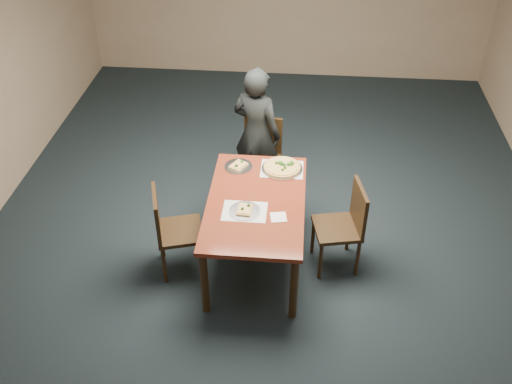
# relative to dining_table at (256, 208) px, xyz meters

# --- Properties ---
(ground) EXTENTS (8.00, 8.00, 0.00)m
(ground) POSITION_rel_dining_table_xyz_m (0.09, 0.29, -0.66)
(ground) COLOR black
(ground) RESTS_ON ground
(room_shell) EXTENTS (8.00, 8.00, 8.00)m
(room_shell) POSITION_rel_dining_table_xyz_m (0.09, 0.29, 1.08)
(room_shell) COLOR tan
(room_shell) RESTS_ON ground
(dining_table) EXTENTS (0.90, 1.50, 0.75)m
(dining_table) POSITION_rel_dining_table_xyz_m (0.00, 0.00, 0.00)
(dining_table) COLOR #5F2013
(dining_table) RESTS_ON ground
(chair_far) EXTENTS (0.46, 0.46, 0.91)m
(chair_far) POSITION_rel_dining_table_xyz_m (-0.04, 1.15, -0.14)
(chair_far) COLOR black
(chair_far) RESTS_ON ground
(chair_left) EXTENTS (0.52, 0.52, 0.91)m
(chair_left) POSITION_rel_dining_table_xyz_m (-0.78, -0.17, -0.14)
(chair_left) COLOR black
(chair_left) RESTS_ON ground
(chair_right) EXTENTS (0.50, 0.50, 0.91)m
(chair_right) POSITION_rel_dining_table_xyz_m (0.84, 0.04, -0.14)
(chair_right) COLOR black
(chair_right) RESTS_ON ground
(diner) EXTENTS (0.65, 0.55, 1.53)m
(diner) POSITION_rel_dining_table_xyz_m (-0.10, 1.17, 0.11)
(diner) COLOR black
(diner) RESTS_ON ground
(placemat_main) EXTENTS (0.42, 0.32, 0.00)m
(placemat_main) POSITION_rel_dining_table_xyz_m (0.21, 0.53, 0.09)
(placemat_main) COLOR white
(placemat_main) RESTS_ON dining_table
(placemat_near) EXTENTS (0.40, 0.30, 0.00)m
(placemat_near) POSITION_rel_dining_table_xyz_m (-0.09, -0.17, 0.09)
(placemat_near) COLOR white
(placemat_near) RESTS_ON dining_table
(pizza_pan) EXTENTS (0.41, 0.41, 0.07)m
(pizza_pan) POSITION_rel_dining_table_xyz_m (0.21, 0.53, 0.12)
(pizza_pan) COLOR silver
(pizza_pan) RESTS_ON dining_table
(slice_plate_near) EXTENTS (0.28, 0.28, 0.06)m
(slice_plate_near) POSITION_rel_dining_table_xyz_m (-0.09, -0.17, 0.11)
(slice_plate_near) COLOR silver
(slice_plate_near) RESTS_ON dining_table
(slice_plate_far) EXTENTS (0.28, 0.28, 0.06)m
(slice_plate_far) POSITION_rel_dining_table_xyz_m (-0.22, 0.53, 0.10)
(slice_plate_far) COLOR silver
(slice_plate_far) RESTS_ON dining_table
(napkin) EXTENTS (0.16, 0.16, 0.01)m
(napkin) POSITION_rel_dining_table_xyz_m (0.22, -0.22, 0.09)
(napkin) COLOR white
(napkin) RESTS_ON dining_table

